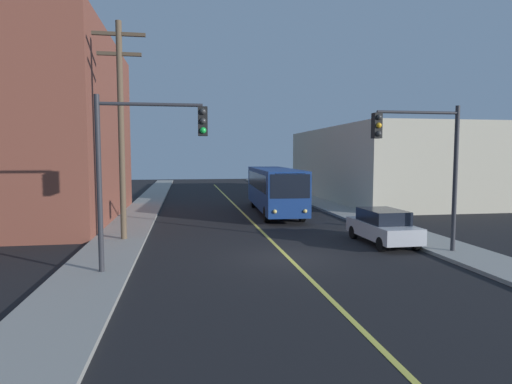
{
  "coord_description": "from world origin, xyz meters",
  "views": [
    {
      "loc": [
        -4.08,
        -16.73,
        4.11
      ],
      "look_at": [
        0.0,
        8.11,
        2.0
      ],
      "focal_mm": 30.36,
      "sensor_mm": 36.0,
      "label": 1
    }
  ],
  "objects_px": {
    "city_bus": "(274,188)",
    "utility_pole_near": "(121,121)",
    "traffic_signal_right_corner": "(422,151)",
    "fire_hydrant": "(380,218)",
    "parked_car_silver": "(383,226)",
    "traffic_signal_left_corner": "(145,150)"
  },
  "relations": [
    {
      "from": "parked_car_silver",
      "to": "fire_hydrant",
      "type": "height_order",
      "value": "parked_car_silver"
    },
    {
      "from": "city_bus",
      "to": "traffic_signal_right_corner",
      "type": "xyz_separation_m",
      "value": [
        3.21,
        -13.96,
        2.49
      ]
    },
    {
      "from": "traffic_signal_right_corner",
      "to": "fire_hydrant",
      "type": "bearing_deg",
      "value": 77.78
    },
    {
      "from": "city_bus",
      "to": "fire_hydrant",
      "type": "xyz_separation_m",
      "value": [
        4.65,
        -7.31,
        -1.23
      ]
    },
    {
      "from": "city_bus",
      "to": "traffic_signal_left_corner",
      "type": "height_order",
      "value": "traffic_signal_left_corner"
    },
    {
      "from": "parked_car_silver",
      "to": "traffic_signal_right_corner",
      "type": "relative_size",
      "value": 0.74
    },
    {
      "from": "city_bus",
      "to": "traffic_signal_right_corner",
      "type": "relative_size",
      "value": 2.04
    },
    {
      "from": "city_bus",
      "to": "parked_car_silver",
      "type": "bearing_deg",
      "value": -76.44
    },
    {
      "from": "traffic_signal_right_corner",
      "to": "utility_pole_near",
      "type": "bearing_deg",
      "value": 158.33
    },
    {
      "from": "fire_hydrant",
      "to": "traffic_signal_right_corner",
      "type": "bearing_deg",
      "value": -102.22
    },
    {
      "from": "traffic_signal_left_corner",
      "to": "traffic_signal_right_corner",
      "type": "height_order",
      "value": "same"
    },
    {
      "from": "traffic_signal_right_corner",
      "to": "fire_hydrant",
      "type": "distance_m",
      "value": 7.75
    },
    {
      "from": "parked_car_silver",
      "to": "traffic_signal_right_corner",
      "type": "height_order",
      "value": "traffic_signal_right_corner"
    },
    {
      "from": "parked_car_silver",
      "to": "fire_hydrant",
      "type": "distance_m",
      "value": 4.61
    },
    {
      "from": "utility_pole_near",
      "to": "traffic_signal_left_corner",
      "type": "xyz_separation_m",
      "value": [
        1.6,
        -5.99,
        -1.43
      ]
    },
    {
      "from": "parked_car_silver",
      "to": "traffic_signal_left_corner",
      "type": "height_order",
      "value": "traffic_signal_left_corner"
    },
    {
      "from": "city_bus",
      "to": "traffic_signal_right_corner",
      "type": "distance_m",
      "value": 14.54
    },
    {
      "from": "city_bus",
      "to": "parked_car_silver",
      "type": "distance_m",
      "value": 11.89
    },
    {
      "from": "city_bus",
      "to": "utility_pole_near",
      "type": "height_order",
      "value": "utility_pole_near"
    },
    {
      "from": "parked_car_silver",
      "to": "traffic_signal_right_corner",
      "type": "xyz_separation_m",
      "value": [
        0.43,
        -2.44,
        3.46
      ]
    },
    {
      "from": "city_bus",
      "to": "traffic_signal_right_corner",
      "type": "height_order",
      "value": "traffic_signal_right_corner"
    },
    {
      "from": "parked_car_silver",
      "to": "city_bus",
      "type": "bearing_deg",
      "value": 103.56
    }
  ]
}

